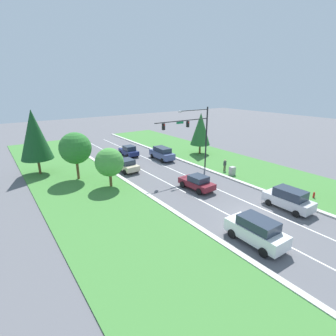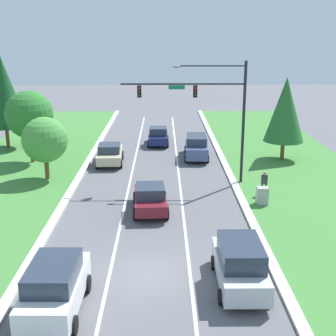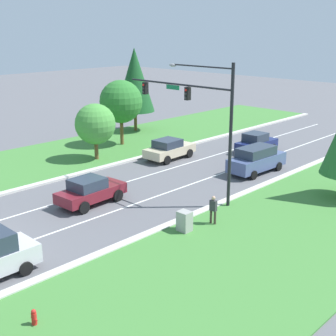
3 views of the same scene
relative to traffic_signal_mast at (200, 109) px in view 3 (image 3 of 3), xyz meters
The scene contains 12 objects.
curb_strip_right 14.45m from the traffic_signal_mast, 82.11° to the right, with size 0.50×90.00×0.15m.
traffic_signal_mast is the anchor object (origin of this frame).
champagne_sedan 10.41m from the traffic_signal_mast, 145.57° to the left, with size 2.27×4.64×1.69m.
burgundy_sedan 8.38m from the traffic_signal_mast, 125.85° to the right, with size 2.25×4.47×1.69m.
slate_blue_suv 8.50m from the traffic_signal_mast, 92.82° to the left, with size 2.22×5.14×1.99m.
navy_sedan 13.50m from the traffic_signal_mast, 106.99° to the left, with size 2.00×4.14×1.74m.
utility_cabinet 7.48m from the traffic_signal_mast, 57.26° to the right, with size 0.70×0.60×1.18m.
pedestrian 6.51m from the traffic_signal_mast, 38.99° to the right, with size 0.40×0.26×1.69m.
fire_hydrant 16.08m from the traffic_signal_mast, 72.72° to the right, with size 0.34×0.20×0.70m.
oak_near_left_tree 15.22m from the traffic_signal_mast, 158.17° to the left, with size 3.88×3.88×5.98m.
oak_far_left_tree 12.05m from the traffic_signal_mast, behind, with size 3.29×3.29×4.65m.
conifer_mid_left_tree 20.57m from the traffic_signal_mast, 149.06° to the left, with size 4.01×4.01×8.53m.
Camera 3 is at (22.05, -8.46, 10.51)m, focal length 50.00 mm.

